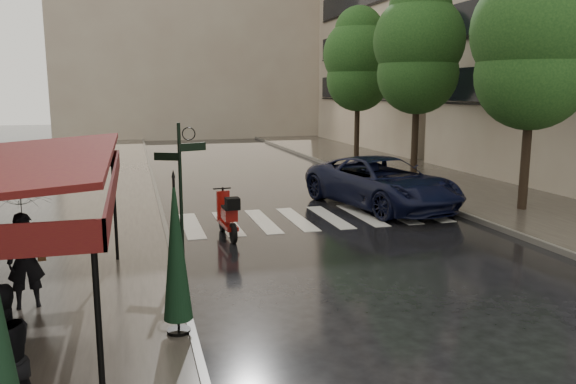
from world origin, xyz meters
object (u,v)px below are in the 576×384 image
parked_car (382,182)px  pedestrian_with_umbrella (22,215)px  parasol_front (176,249)px  scooter (228,216)px

parked_car → pedestrian_with_umbrella: bearing=-158.7°
parked_car → parasol_front: (-7.31, -8.48, 0.63)m
scooter → parked_car: 6.11m
parked_car → parasol_front: bearing=-144.1°
scooter → parasol_front: size_ratio=0.74×
scooter → parasol_front: bearing=-109.6°
pedestrian_with_umbrella → parasol_front: parasol_front is taller
parked_car → scooter: bearing=-168.8°
pedestrian_with_umbrella → parked_car: pedestrian_with_umbrella is taller
pedestrian_with_umbrella → parked_car: bearing=24.4°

